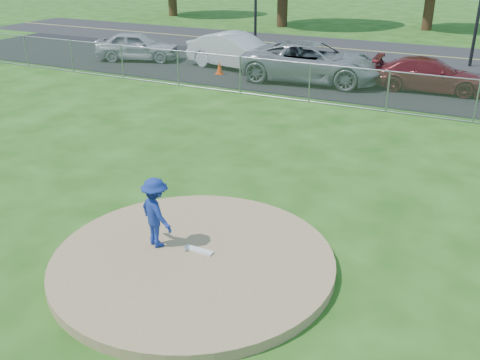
% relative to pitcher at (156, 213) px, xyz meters
% --- Properties ---
extents(ground, '(120.00, 120.00, 0.00)m').
position_rel_pitcher_xyz_m(ground, '(0.85, 9.94, -0.91)').
color(ground, '#1B4B10').
rests_on(ground, ground).
extents(pitchers_mound, '(5.40, 5.40, 0.20)m').
position_rel_pitcher_xyz_m(pitchers_mound, '(0.85, -0.06, -0.81)').
color(pitchers_mound, '#957851').
rests_on(pitchers_mound, ground).
extents(pitching_rubber, '(0.60, 0.15, 0.04)m').
position_rel_pitcher_xyz_m(pitching_rubber, '(0.85, 0.14, -0.69)').
color(pitching_rubber, white).
rests_on(pitching_rubber, pitchers_mound).
extents(chain_link_fence, '(40.00, 0.06, 1.50)m').
position_rel_pitcher_xyz_m(chain_link_fence, '(0.85, 11.94, -0.16)').
color(chain_link_fence, gray).
rests_on(chain_link_fence, ground).
extents(parking_lot, '(50.00, 8.00, 0.01)m').
position_rel_pitcher_xyz_m(parking_lot, '(0.85, 16.44, -0.90)').
color(parking_lot, black).
rests_on(parking_lot, ground).
extents(street, '(60.00, 7.00, 0.01)m').
position_rel_pitcher_xyz_m(street, '(0.85, 23.94, -0.91)').
color(street, '#232326').
rests_on(street, ground).
extents(pitcher, '(1.05, 0.87, 1.42)m').
position_rel_pitcher_xyz_m(pitcher, '(0.00, 0.00, 0.00)').
color(pitcher, navy).
rests_on(pitcher, pitchers_mound).
extents(traffic_cone, '(0.32, 0.32, 0.61)m').
position_rel_pitcher_xyz_m(traffic_cone, '(-6.61, 14.68, -0.59)').
color(traffic_cone, '#FF450D').
rests_on(traffic_cone, parking_lot).
extents(parked_car_silver, '(4.66, 3.13, 1.47)m').
position_rel_pitcher_xyz_m(parked_car_silver, '(-12.07, 15.68, -0.16)').
color(parked_car_silver, '#AFB0B4').
rests_on(parked_car_silver, parking_lot).
extents(parked_car_white, '(5.36, 2.71, 1.69)m').
position_rel_pitcher_xyz_m(parked_car_white, '(-6.47, 16.18, -0.06)').
color(parked_car_white, silver).
rests_on(parked_car_white, parking_lot).
extents(parked_car_gray, '(6.43, 3.40, 1.72)m').
position_rel_pitcher_xyz_m(parked_car_gray, '(-2.21, 15.22, -0.04)').
color(parked_car_gray, gray).
rests_on(parked_car_gray, parking_lot).
extents(parked_car_darkred, '(4.72, 2.18, 1.34)m').
position_rel_pitcher_xyz_m(parked_car_darkred, '(2.72, 15.86, -0.23)').
color(parked_car_darkred, maroon).
rests_on(parked_car_darkred, parking_lot).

